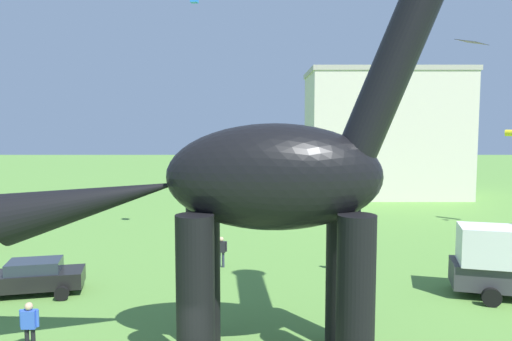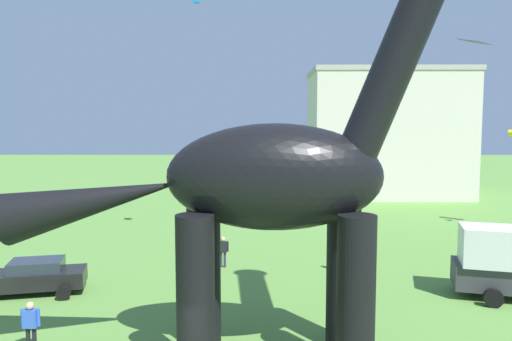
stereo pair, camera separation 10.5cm
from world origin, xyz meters
name	(u,v)px [view 1 (the left image)]	position (x,y,z in m)	size (l,w,h in m)	color
dinosaur_sculpture	(273,177)	(2.88, 3.20, 6.03)	(15.96, 3.38, 16.69)	black
parked_sedan_left	(36,276)	(-7.72, 9.58, 0.81)	(4.49, 2.68, 1.55)	black
person_strolling_adult	(332,257)	(6.42, 13.40, 0.66)	(0.41, 0.18, 1.10)	#6B6056
person_near_flyer	(30,322)	(-5.25, 3.73, 1.06)	(0.65, 0.29, 1.75)	black
person_watching_child	(222,249)	(0.49, 13.78, 1.02)	(0.63, 0.28, 1.68)	#2D3347
kite_high_right	(473,42)	(13.59, 13.67, 12.00)	(1.93, 1.90, 0.29)	black
background_building_block	(384,133)	(16.44, 41.63, 6.87)	(16.80, 9.90, 13.73)	beige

